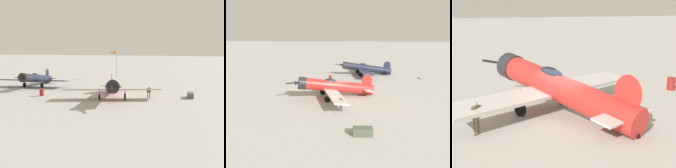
{
  "view_description": "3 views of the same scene",
  "coord_description": "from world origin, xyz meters",
  "views": [
    {
      "loc": [
        -28.31,
        -9.63,
        6.42
      ],
      "look_at": [
        0.0,
        0.0,
        1.8
      ],
      "focal_mm": 36.12,
      "sensor_mm": 36.0,
      "label": 1
    },
    {
      "loc": [
        2.27,
        -25.16,
        8.14
      ],
      "look_at": [
        0.0,
        0.0,
        1.8
      ],
      "focal_mm": 32.06,
      "sensor_mm": 36.0,
      "label": 2
    },
    {
      "loc": [
        16.0,
        -7.65,
        5.73
      ],
      "look_at": [
        0.0,
        0.0,
        1.8
      ],
      "focal_mm": 54.78,
      "sensor_mm": 36.0,
      "label": 3
    }
  ],
  "objects": [
    {
      "name": "windsock_mast",
      "position": [
        20.19,
        6.63,
        5.46
      ],
      "size": [
        0.82,
        2.09,
        5.97
      ],
      "color": "gray",
      "rests_on": "ground_plane"
    },
    {
      "name": "equipment_crate",
      "position": [
        2.96,
        -10.06,
        0.35
      ],
      "size": [
        1.65,
        0.83,
        0.7
      ],
      "rotation": [
        0.0,
        0.0,
        0.05
      ],
      "color": "#4C5647",
      "rests_on": "ground_plane"
    },
    {
      "name": "fuel_drum",
      "position": [
        -2.24,
        9.61,
        0.45
      ],
      "size": [
        0.62,
        0.62,
        0.91
      ],
      "color": "maroon",
      "rests_on": "ground_plane"
    },
    {
      "name": "ground_plane",
      "position": [
        0.0,
        0.0,
        0.0
      ],
      "size": [
        400.0,
        400.0,
        0.0
      ],
      "primitive_type": "plane",
      "color": "#A8A59E"
    },
    {
      "name": "ground_crew_mechanic",
      "position": [
        0.76,
        -4.85,
        0.96
      ],
      "size": [
        0.45,
        0.47,
        1.59
      ],
      "rotation": [
        0.0,
        0.0,
        0.77
      ],
      "color": "brown",
      "rests_on": "ground_plane"
    },
    {
      "name": "airplane_mid_apron",
      "position": [
        4.14,
        15.32,
        1.39
      ],
      "size": [
        11.55,
        11.71,
        2.85
      ],
      "rotation": [
        0.0,
        0.0,
        3.33
      ],
      "color": "#1E2338",
      "rests_on": "ground_plane"
    },
    {
      "name": "airplane_foreground",
      "position": [
        -0.49,
        -0.17,
        1.51
      ],
      "size": [
        10.79,
        12.32,
        3.05
      ],
      "rotation": [
        0.0,
        0.0,
        3.48
      ],
      "color": "red",
      "rests_on": "ground_plane"
    }
  ]
}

